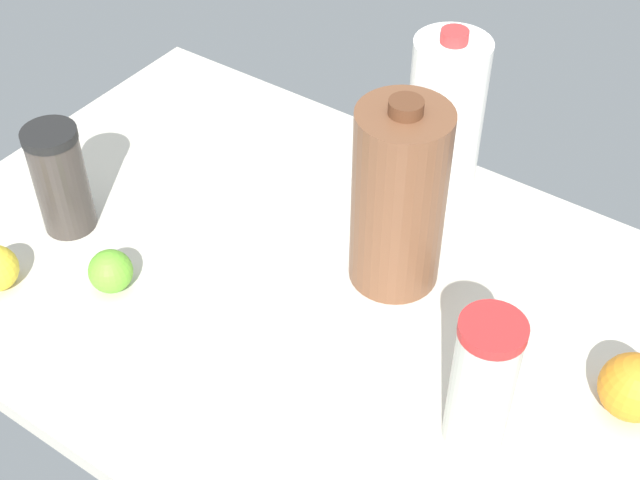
% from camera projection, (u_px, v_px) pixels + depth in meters
% --- Properties ---
extents(countertop, '(1.20, 0.76, 0.03)m').
position_uv_depth(countertop, '(320.00, 300.00, 1.25)').
color(countertop, beige).
rests_on(countertop, ground).
extents(tumbler_cup, '(0.08, 0.08, 0.20)m').
position_uv_depth(tumbler_cup, '(482.00, 383.00, 1.00)').
color(tumbler_cup, beige).
rests_on(tumbler_cup, countertop).
extents(milk_jug, '(0.11, 0.11, 0.29)m').
position_uv_depth(milk_jug, '(445.00, 121.00, 1.31)').
color(milk_jug, white).
rests_on(milk_jug, countertop).
extents(shaker_bottle, '(0.08, 0.08, 0.17)m').
position_uv_depth(shaker_bottle, '(60.00, 179.00, 1.29)').
color(shaker_bottle, '#3C3531').
rests_on(shaker_bottle, countertop).
extents(chocolate_milk_jug, '(0.13, 0.13, 0.29)m').
position_uv_depth(chocolate_milk_jug, '(399.00, 199.00, 1.18)').
color(chocolate_milk_jug, brown).
rests_on(chocolate_milk_jug, countertop).
extents(orange_loose, '(0.09, 0.09, 0.09)m').
position_uv_depth(orange_loose, '(634.00, 387.00, 1.07)').
color(orange_loose, orange).
rests_on(orange_loose, countertop).
extents(lime_near_front, '(0.06, 0.06, 0.06)m').
position_uv_depth(lime_near_front, '(111.00, 271.00, 1.23)').
color(lime_near_front, '#67BA30').
rests_on(lime_near_front, countertop).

